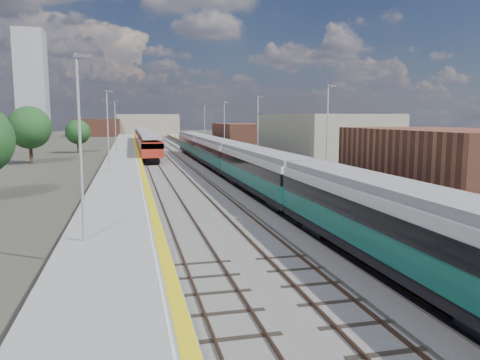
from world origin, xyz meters
name	(u,v)px	position (x,y,z in m)	size (l,w,h in m)	color
ground	(194,163)	(0.00, 50.00, 0.00)	(320.00, 320.00, 0.00)	#47443A
ballast_bed	(175,161)	(-2.25, 52.50, 0.03)	(10.50, 155.00, 0.06)	#565451
tracks	(178,160)	(-1.65, 54.18, 0.11)	(8.96, 160.00, 0.17)	#4C3323
platform_right	(229,157)	(5.28, 52.49, 0.54)	(4.70, 155.00, 8.52)	slate
platform_left	(124,159)	(-9.05, 52.49, 0.52)	(4.30, 155.00, 8.52)	slate
buildings	(95,102)	(-18.12, 138.60, 10.70)	(72.00, 185.50, 40.00)	brown
green_train	(234,159)	(1.50, 32.15, 2.10)	(2.70, 75.34, 2.98)	black
red_train	(145,139)	(-5.50, 75.00, 2.07)	(2.78, 56.39, 3.51)	black
tree_b	(29,128)	(-20.83, 53.93, 4.71)	(5.52, 5.52, 7.47)	#382619
tree_c	(78,132)	(-16.74, 72.42, 3.54)	(4.16, 4.16, 5.63)	#382619
tree_d	(303,132)	(19.25, 60.09, 3.71)	(4.35, 4.35, 5.89)	#382619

